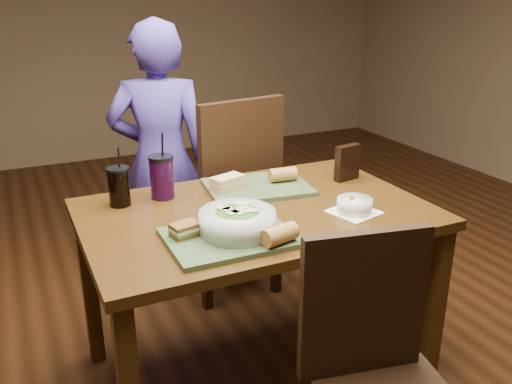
% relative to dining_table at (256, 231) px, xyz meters
% --- Properties ---
extents(ground, '(6.00, 6.00, 0.00)m').
position_rel_dining_table_xyz_m(ground, '(0.00, 0.00, -0.66)').
color(ground, '#381C0B').
rests_on(ground, ground).
extents(dining_table, '(1.30, 0.85, 0.75)m').
position_rel_dining_table_xyz_m(dining_table, '(0.00, 0.00, 0.00)').
color(dining_table, '#41280D').
rests_on(dining_table, ground).
extents(chair_near, '(0.46, 0.46, 0.90)m').
position_rel_dining_table_xyz_m(chair_near, '(0.06, -0.72, -0.16)').
color(chair_near, black).
rests_on(chair_near, ground).
extents(chair_far, '(0.53, 0.53, 1.06)m').
position_rel_dining_table_xyz_m(chair_far, '(0.18, 0.65, -0.07)').
color(chair_far, black).
rests_on(chair_far, ground).
extents(diner, '(0.60, 0.49, 1.42)m').
position_rel_dining_table_xyz_m(diner, '(-0.13, 0.87, 0.05)').
color(diner, '#443188').
rests_on(diner, ground).
extents(tray_near, '(0.42, 0.32, 0.02)m').
position_rel_dining_table_xyz_m(tray_near, '(-0.20, -0.21, 0.10)').
color(tray_near, '#3C4D2E').
rests_on(tray_near, dining_table).
extents(tray_far, '(0.46, 0.37, 0.02)m').
position_rel_dining_table_xyz_m(tray_far, '(0.10, 0.20, 0.10)').
color(tray_far, '#3C4D2E').
rests_on(tray_far, dining_table).
extents(salad_bowl, '(0.26, 0.26, 0.09)m').
position_rel_dining_table_xyz_m(salad_bowl, '(-0.16, -0.20, 0.15)').
color(salad_bowl, silver).
rests_on(salad_bowl, tray_near).
extents(soup_bowl, '(0.20, 0.20, 0.07)m').
position_rel_dining_table_xyz_m(soup_bowl, '(0.32, -0.19, 0.12)').
color(soup_bowl, white).
rests_on(soup_bowl, dining_table).
extents(sandwich_near, '(0.11, 0.08, 0.04)m').
position_rel_dining_table_xyz_m(sandwich_near, '(-0.33, -0.15, 0.13)').
color(sandwich_near, '#593819').
rests_on(sandwich_near, tray_near).
extents(sandwich_far, '(0.15, 0.11, 0.05)m').
position_rel_dining_table_xyz_m(sandwich_far, '(-0.03, 0.21, 0.14)').
color(sandwich_far, tan).
rests_on(sandwich_far, tray_far).
extents(baguette_near, '(0.13, 0.09, 0.06)m').
position_rel_dining_table_xyz_m(baguette_near, '(-0.07, -0.34, 0.14)').
color(baguette_near, '#AD7533').
rests_on(baguette_near, tray_near).
extents(baguette_far, '(0.12, 0.07, 0.06)m').
position_rel_dining_table_xyz_m(baguette_far, '(0.22, 0.20, 0.14)').
color(baguette_far, '#AD7533').
rests_on(baguette_far, tray_far).
extents(cup_cola, '(0.09, 0.09, 0.24)m').
position_rel_dining_table_xyz_m(cup_cola, '(-0.46, 0.26, 0.17)').
color(cup_cola, black).
rests_on(cup_cola, dining_table).
extents(cup_berry, '(0.10, 0.10, 0.27)m').
position_rel_dining_table_xyz_m(cup_berry, '(-0.29, 0.27, 0.18)').
color(cup_berry, black).
rests_on(cup_berry, dining_table).
extents(chip_bag, '(0.12, 0.06, 0.16)m').
position_rel_dining_table_xyz_m(chip_bag, '(0.51, 0.14, 0.17)').
color(chip_bag, black).
rests_on(chip_bag, dining_table).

